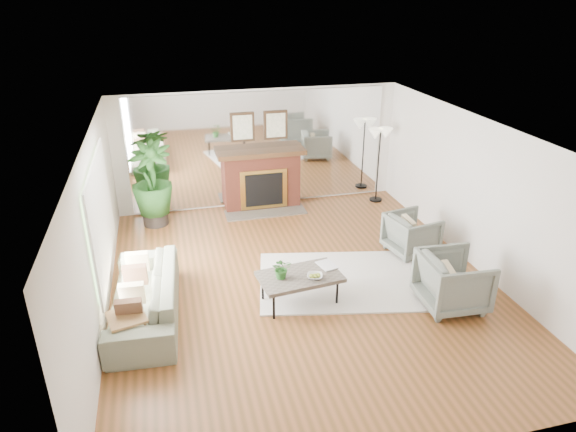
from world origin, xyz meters
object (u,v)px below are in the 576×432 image
object	(u,v)px
fireplace	(262,178)
armchair_back	(412,234)
armchair_front	(453,281)
sofa	(144,296)
potted_ficus	(152,182)
side_table	(127,322)
floor_lamp	(380,139)
coffee_table	(300,277)

from	to	relation	value
fireplace	armchair_back	world-z (taller)	fireplace
armchair_front	fireplace	bearing A→B (deg)	27.25
fireplace	sofa	world-z (taller)	fireplace
potted_ficus	armchair_front	bearing A→B (deg)	-43.76
side_table	floor_lamp	bearing A→B (deg)	37.79
side_table	floor_lamp	world-z (taller)	floor_lamp
side_table	potted_ficus	distance (m)	3.99
sofa	armchair_front	distance (m)	4.51
fireplace	armchair_back	xyz separation A→B (m)	(2.17, -2.68, -0.29)
potted_ficus	sofa	bearing A→B (deg)	-93.42
coffee_table	floor_lamp	xyz separation A→B (m)	(2.73, 3.51, 0.96)
coffee_table	floor_lamp	distance (m)	4.55
fireplace	armchair_front	distance (m)	4.81
potted_ficus	floor_lamp	xyz separation A→B (m)	(4.80, 0.08, 0.49)
side_table	armchair_front	bearing A→B (deg)	-1.38
armchair_front	armchair_back	bearing A→B (deg)	-3.40
armchair_front	floor_lamp	world-z (taller)	floor_lamp
floor_lamp	armchair_front	bearing A→B (deg)	-97.72
armchair_back	coffee_table	bearing A→B (deg)	103.51
armchair_back	armchair_front	bearing A→B (deg)	162.76
armchair_front	potted_ficus	distance (m)	5.88
potted_ficus	armchair_back	bearing A→B (deg)	-28.05
sofa	potted_ficus	distance (m)	3.28
armchair_back	side_table	world-z (taller)	armchair_back
sofa	armchair_front	size ratio (longest dim) A/B	2.53
coffee_table	side_table	xyz separation A→B (m)	(-2.45, -0.52, -0.00)
coffee_table	potted_ficus	xyz separation A→B (m)	(-2.06, 3.43, 0.47)
coffee_table	floor_lamp	world-z (taller)	floor_lamp
side_table	armchair_back	bearing A→B (deg)	18.23
fireplace	side_table	distance (m)	5.03
sofa	potted_ficus	size ratio (longest dim) A/B	1.38
coffee_table	armchair_front	distance (m)	2.26
fireplace	floor_lamp	bearing A→B (deg)	-5.59
coffee_table	armchair_back	bearing A→B (deg)	24.39
fireplace	floor_lamp	world-z (taller)	fireplace
coffee_table	armchair_back	xyz separation A→B (m)	(2.36, 1.07, -0.08)
coffee_table	armchair_back	size ratio (longest dim) A/B	1.60
coffee_table	side_table	bearing A→B (deg)	-168.15
fireplace	coffee_table	world-z (taller)	fireplace
armchair_back	side_table	size ratio (longest dim) A/B	1.43
fireplace	sofa	size ratio (longest dim) A/B	0.88
sofa	coffee_table	bearing A→B (deg)	88.58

